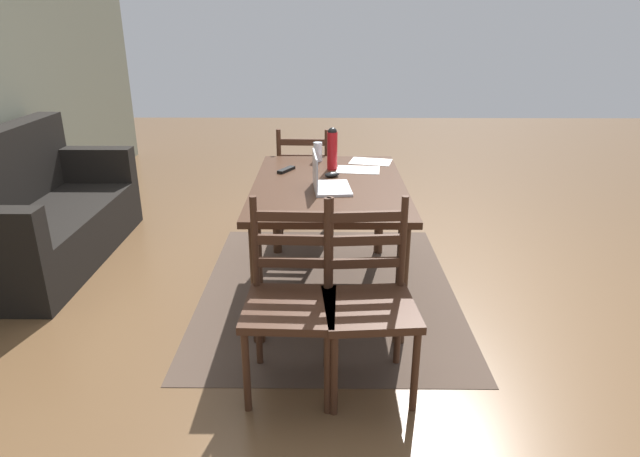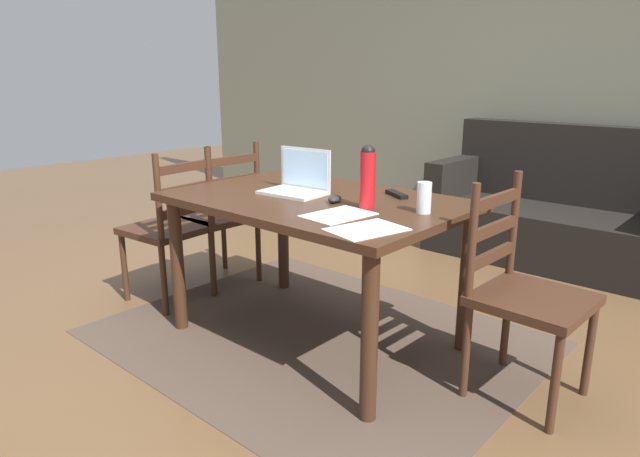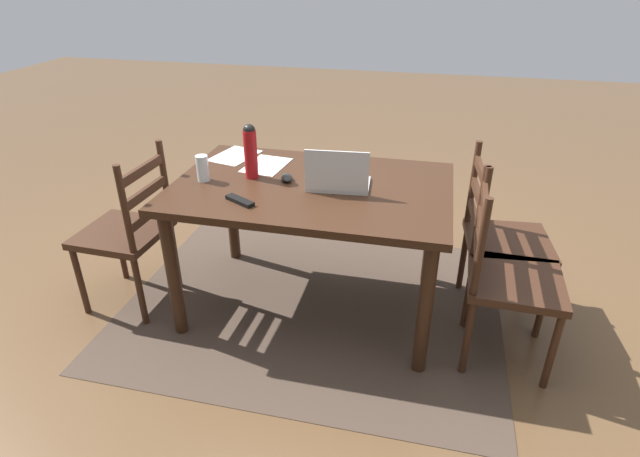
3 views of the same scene
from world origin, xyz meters
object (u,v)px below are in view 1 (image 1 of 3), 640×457
object	(u,v)px
drinking_glass	(318,152)
computer_mouse	(332,174)
laptop	(325,180)
tv_remote	(286,170)
couch	(38,217)
chair_left_far	(291,302)
chair_right_far	(305,184)
water_bottle	(332,148)
chair_left_near	(369,302)
dining_table	(329,197)

from	to	relation	value
drinking_glass	computer_mouse	distance (m)	0.45
laptop	tv_remote	size ratio (longest dim) A/B	1.98
couch	drinking_glass	world-z (taller)	couch
chair_left_far	tv_remote	distance (m)	1.34
laptop	drinking_glass	bearing A→B (deg)	4.09
chair_right_far	water_bottle	bearing A→B (deg)	-161.98
drinking_glass	chair_left_near	bearing A→B (deg)	-170.44
chair_left_near	tv_remote	world-z (taller)	chair_left_near
water_bottle	drinking_glass	bearing A→B (deg)	23.56
computer_mouse	chair_left_far	bearing A→B (deg)	149.60
drinking_glass	tv_remote	xyz separation A→B (m)	(-0.29, 0.22, -0.06)
chair_left_near	couch	distance (m)	2.82
chair_left_far	couch	xyz separation A→B (m)	(1.50, 2.01, -0.11)
dining_table	chair_left_near	distance (m)	1.05
couch	laptop	world-z (taller)	couch
dining_table	chair_left_far	xyz separation A→B (m)	(-1.01, 0.19, -0.21)
chair_right_far	computer_mouse	xyz separation A→B (m)	(-0.87, -0.22, 0.32)
chair_left_far	tv_remote	xyz separation A→B (m)	(1.30, 0.10, 0.32)
chair_right_far	tv_remote	distance (m)	0.80
couch	tv_remote	xyz separation A→B (m)	(-0.20, -1.91, 0.42)
dining_table	tv_remote	distance (m)	0.42
chair_right_far	laptop	xyz separation A→B (m)	(-1.16, -0.17, 0.36)
chair_left_near	drinking_glass	world-z (taller)	chair_left_near
laptop	water_bottle	xyz separation A→B (m)	(0.48, -0.05, 0.09)
couch	dining_table	bearing A→B (deg)	-102.41
dining_table	drinking_glass	bearing A→B (deg)	7.72
chair_left_far	drinking_glass	bearing A→B (deg)	-4.10
dining_table	drinking_glass	xyz separation A→B (m)	(0.57, 0.08, 0.17)
chair_left_far	tv_remote	world-z (taller)	chair_left_far
tv_remote	computer_mouse	bearing A→B (deg)	-176.05
chair_right_far	chair_left_near	bearing A→B (deg)	-169.27
chair_left_near	chair_left_far	bearing A→B (deg)	89.98
chair_left_near	chair_left_far	world-z (taller)	same
couch	computer_mouse	xyz separation A→B (m)	(-0.34, -2.22, 0.43)
chair_right_far	couch	size ratio (longest dim) A/B	0.53
dining_table	laptop	xyz separation A→B (m)	(-0.14, 0.03, 0.16)
couch	laptop	xyz separation A→B (m)	(-0.63, -2.17, 0.47)
chair_left_near	drinking_glass	bearing A→B (deg)	9.56
chair_right_far	tv_remote	xyz separation A→B (m)	(-0.73, 0.10, 0.32)
chair_right_far	drinking_glass	world-z (taller)	chair_right_far
chair_right_far	computer_mouse	bearing A→B (deg)	-166.10
chair_left_far	dining_table	bearing A→B (deg)	-10.71
chair_left_near	chair_right_far	distance (m)	2.06
chair_left_near	chair_left_far	xyz separation A→B (m)	(0.00, 0.38, 0.00)
dining_table	chair_left_near	bearing A→B (deg)	-169.40
chair_left_far	water_bottle	xyz separation A→B (m)	(1.35, -0.22, 0.46)
water_bottle	drinking_glass	xyz separation A→B (m)	(0.24, 0.10, -0.08)
water_bottle	computer_mouse	world-z (taller)	water_bottle
drinking_glass	chair_right_far	bearing A→B (deg)	14.88
chair_left_far	computer_mouse	bearing A→B (deg)	-10.44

